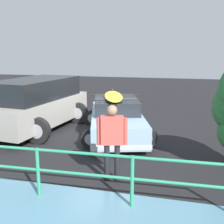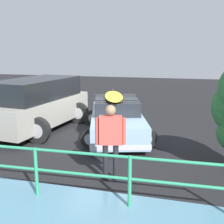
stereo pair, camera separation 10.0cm
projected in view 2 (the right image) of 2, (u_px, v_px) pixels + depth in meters
name	position (u px, v px, depth m)	size (l,w,h in m)	color
ground_plane	(102.00, 134.00, 9.97)	(44.00, 44.00, 0.02)	black
sedan_car	(116.00, 118.00, 9.69)	(3.03, 4.63, 1.55)	#8CADC6
suv_car	(38.00, 104.00, 10.34)	(3.02, 4.90, 1.89)	#9E998E
person_bystander	(111.00, 136.00, 6.15)	(0.65, 0.32, 1.73)	black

